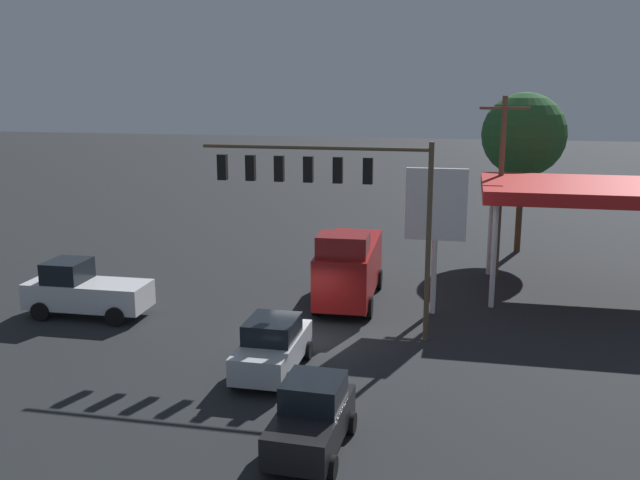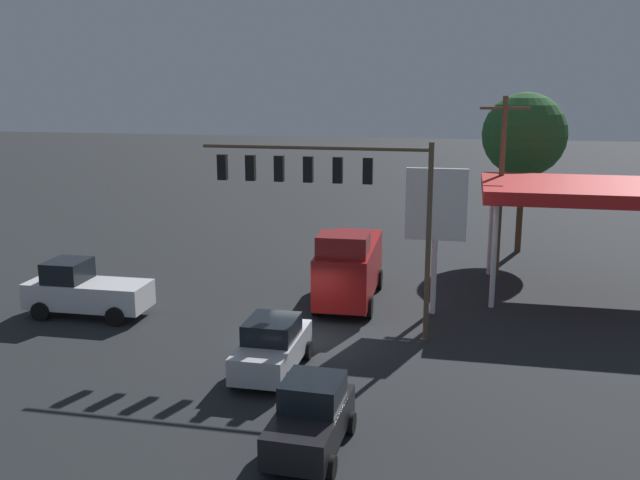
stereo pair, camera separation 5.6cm
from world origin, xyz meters
The scene contains 10 objects.
ground_plane centered at (0.00, 0.00, 0.00)m, with size 200.00×200.00×0.00m, color black.
traffic_signal_assembly centered at (-0.57, -0.85, 6.01)m, with size 8.93×0.43×7.68m.
utility_pole centered at (-7.38, -10.67, 4.85)m, with size 2.40×0.26×9.15m.
gas_station_canopy centered at (-11.20, -8.49, 4.90)m, with size 9.52×6.87×5.27m.
price_sign centered at (-4.52, -4.25, 4.53)m, with size 2.57×0.27×6.31m.
sedan_far centered at (0.56, 3.35, 0.95)m, with size 2.09×4.41×1.93m.
pickup_parked centered at (10.03, -0.90, 1.11)m, with size 5.22×2.31×2.40m.
delivery_truck centered at (-0.71, -5.02, 1.69)m, with size 2.72×6.87×3.58m.
hatchback_crossing centered at (-1.90, 8.24, 0.95)m, with size 2.08×3.87×1.97m.
street_tree centered at (-8.80, -16.75, 6.83)m, with size 4.78×4.78×9.24m.
Camera 2 is at (-5.81, 25.59, 9.88)m, focal length 40.00 mm.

